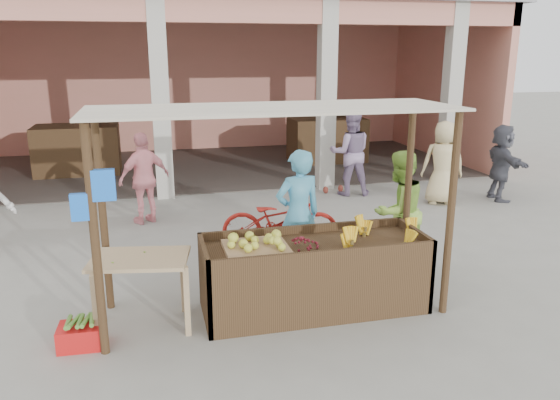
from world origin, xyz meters
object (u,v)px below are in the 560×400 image
object	(u,v)px
red_crate	(82,336)
vendor_blue	(298,211)
motorcycle	(280,219)
fruit_stall	(314,277)
vendor_green	(399,208)
side_table	(140,269)

from	to	relation	value
red_crate	vendor_blue	size ratio (longest dim) A/B	0.25
red_crate	motorcycle	xyz separation A→B (m)	(2.68, 2.30, 0.37)
vendor_blue	fruit_stall	bearing A→B (deg)	76.05
fruit_stall	vendor_green	bearing A→B (deg)	31.58
vendor_blue	vendor_green	bearing A→B (deg)	168.44
vendor_blue	motorcycle	bearing A→B (deg)	-100.70
red_crate	vendor_green	size ratio (longest dim) A/B	0.26
fruit_stall	vendor_blue	world-z (taller)	vendor_blue
vendor_blue	vendor_green	xyz separation A→B (m)	(1.42, -0.05, -0.05)
red_crate	motorcycle	size ratio (longest dim) A/B	0.25
fruit_stall	vendor_blue	bearing A→B (deg)	85.70
motorcycle	vendor_blue	bearing A→B (deg)	-168.54
fruit_stall	motorcycle	xyz separation A→B (m)	(0.09, 2.04, 0.09)
vendor_blue	motorcycle	xyz separation A→B (m)	(0.02, 1.08, -0.45)
red_crate	motorcycle	distance (m)	3.55
side_table	motorcycle	bearing A→B (deg)	54.84
side_table	red_crate	distance (m)	0.89
red_crate	side_table	bearing A→B (deg)	25.54
side_table	red_crate	size ratio (longest dim) A/B	2.45
side_table	vendor_blue	distance (m)	2.26
fruit_stall	motorcycle	size ratio (longest dim) A/B	1.40
vendor_green	motorcycle	distance (m)	1.84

